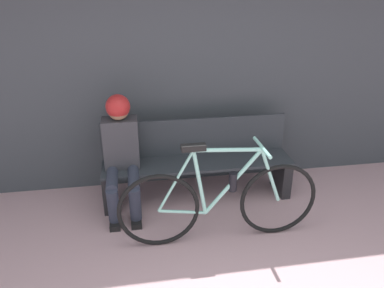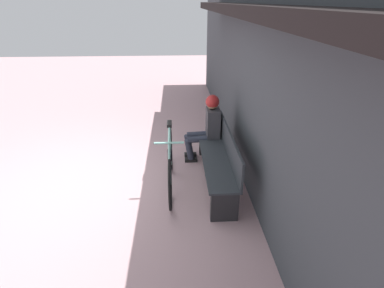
{
  "view_description": "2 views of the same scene",
  "coord_description": "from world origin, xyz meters",
  "views": [
    {
      "loc": [
        -0.59,
        -1.46,
        2.17
      ],
      "look_at": [
        -0.09,
        1.56,
        0.81
      ],
      "focal_mm": 35.0,
      "sensor_mm": 36.0,
      "label": 1
    },
    {
      "loc": [
        4.04,
        1.33,
        2.59
      ],
      "look_at": [
        0.26,
        1.54,
        0.77
      ],
      "focal_mm": 28.0,
      "sensor_mm": 36.0,
      "label": 2
    }
  ],
  "objects": [
    {
      "name": "park_bench_near",
      "position": [
        0.03,
        1.98,
        0.41
      ],
      "size": [
        1.95,
        0.42,
        0.84
      ],
      "color": "#2D3338",
      "rests_on": "ground_plane"
    },
    {
      "name": "storefront_wall",
      "position": [
        0.0,
        2.41,
        1.66
      ],
      "size": [
        12.0,
        0.56,
        3.2
      ],
      "color": "#3D4247",
      "rests_on": "ground_plane"
    },
    {
      "name": "person_seated",
      "position": [
        -0.73,
        1.87,
        0.68
      ],
      "size": [
        0.34,
        0.61,
        1.18
      ],
      "color": "#2D3342",
      "rests_on": "ground_plane"
    },
    {
      "name": "bicycle",
      "position": [
        0.1,
        1.23,
        0.39
      ],
      "size": [
        1.77,
        0.4,
        0.95
      ],
      "color": "black",
      "rests_on": "ground_plane"
    }
  ]
}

